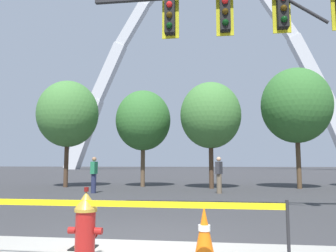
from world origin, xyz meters
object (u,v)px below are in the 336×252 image
(fire_hydrant, at_px, (86,227))
(pedestrian_walking_left, at_px, (94,174))
(traffic_signal_gantry, at_px, (302,35))
(pedestrian_standing_center, at_px, (219,175))
(monument_arch, at_px, (204,71))
(traffic_cone_by_hydrant, at_px, (84,225))
(traffic_cone_curb_edge, at_px, (204,232))

(fire_hydrant, xyz_separation_m, pedestrian_walking_left, (-3.51, 9.92, 0.35))
(traffic_signal_gantry, relative_size, pedestrian_standing_center, 4.92)
(monument_arch, xyz_separation_m, pedestrian_walking_left, (-3.93, -54.87, -19.96))
(traffic_cone_by_hydrant, height_order, pedestrian_standing_center, pedestrian_standing_center)
(monument_arch, bearing_deg, pedestrian_walking_left, -94.10)
(traffic_cone_by_hydrant, bearing_deg, pedestrian_standing_center, 76.85)
(monument_arch, relative_size, pedestrian_standing_center, 38.17)
(fire_hydrant, bearing_deg, traffic_signal_gantry, 44.06)
(fire_hydrant, xyz_separation_m, pedestrian_standing_center, (1.98, 10.49, 0.35))
(pedestrian_standing_center, bearing_deg, traffic_signal_gantry, -74.28)
(traffic_cone_curb_edge, bearing_deg, fire_hydrant, -164.67)
(traffic_cone_by_hydrant, relative_size, traffic_signal_gantry, 0.09)
(traffic_cone_curb_edge, relative_size, pedestrian_standing_center, 0.46)
(pedestrian_walking_left, distance_m, pedestrian_standing_center, 5.52)
(pedestrian_walking_left, bearing_deg, pedestrian_standing_center, 5.97)
(fire_hydrant, bearing_deg, traffic_cone_curb_edge, 15.33)
(traffic_cone_by_hydrant, bearing_deg, pedestrian_walking_left, 109.23)
(monument_arch, distance_m, pedestrian_standing_center, 57.87)
(fire_hydrant, height_order, pedestrian_standing_center, pedestrian_standing_center)
(traffic_signal_gantry, height_order, monument_arch, monument_arch)
(pedestrian_walking_left, bearing_deg, fire_hydrant, -70.51)
(traffic_cone_by_hydrant, relative_size, monument_arch, 0.01)
(fire_hydrant, relative_size, traffic_cone_curb_edge, 1.36)
(traffic_cone_curb_edge, distance_m, traffic_signal_gantry, 5.73)
(fire_hydrant, xyz_separation_m, traffic_cone_curb_edge, (1.56, 0.43, -0.11))
(fire_hydrant, distance_m, traffic_signal_gantry, 6.68)
(traffic_cone_curb_edge, distance_m, pedestrian_walking_left, 10.77)
(traffic_cone_curb_edge, height_order, pedestrian_walking_left, pedestrian_walking_left)
(traffic_signal_gantry, relative_size, monument_arch, 0.13)
(monument_arch, bearing_deg, traffic_signal_gantry, -86.76)
(fire_hydrant, height_order, monument_arch, monument_arch)
(traffic_cone_curb_edge, relative_size, pedestrian_walking_left, 0.46)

